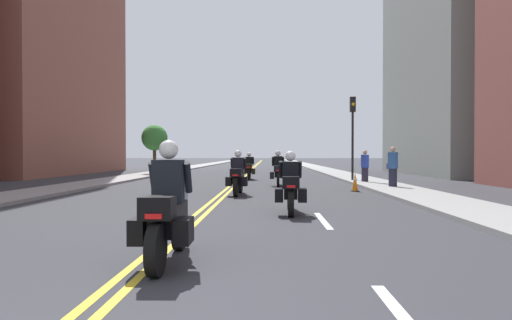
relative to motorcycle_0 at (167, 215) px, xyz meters
name	(u,v)px	position (x,y,z in m)	size (l,w,h in m)	color
ground_plane	(254,167)	(-0.31, 43.88, -0.66)	(264.00, 264.00, 0.00)	#2F3035
sidewalk_left	(194,167)	(-7.20, 43.88, -0.60)	(2.25, 144.00, 0.12)	gray
sidewalk_right	(314,167)	(6.58, 43.88, -0.60)	(2.25, 144.00, 0.12)	gray
centreline_yellow_inner	(253,167)	(-0.43, 43.88, -0.65)	(0.12, 132.00, 0.01)	yellow
centreline_yellow_outer	(255,167)	(-0.19, 43.88, -0.65)	(0.12, 132.00, 0.01)	yellow
lane_dashes_white	(285,175)	(2.58, 24.88, -0.65)	(0.14, 56.40, 0.01)	silver
building_right_1	(477,38)	(16.82, 26.63, 9.40)	(10.03, 14.68, 20.12)	gray
motorcycle_0	(167,215)	(0.00, 0.00, 0.00)	(0.77, 2.12, 1.67)	black
motorcycle_1	(290,188)	(1.91, 4.98, -0.02)	(0.77, 2.08, 1.56)	black
motorcycle_2	(238,177)	(0.26, 9.86, 0.00)	(0.78, 2.22, 1.64)	black
motorcycle_3	(278,171)	(1.82, 14.55, 0.02)	(0.77, 2.20, 1.67)	black
motorcycle_4	(249,168)	(0.23, 19.63, 0.00)	(0.76, 2.15, 1.61)	black
traffic_cone_0	(355,182)	(4.83, 11.57, -0.28)	(0.30, 0.30, 0.77)	black
traffic_light_near	(353,123)	(5.86, 17.33, 2.49)	(0.28, 0.38, 4.54)	black
pedestrian_0	(365,166)	(6.21, 16.00, 0.22)	(0.35, 0.42, 1.70)	#292639
pedestrian_1	(393,167)	(6.65, 12.69, 0.28)	(0.41, 0.48, 1.80)	#222437
street_tree_1	(155,138)	(-6.85, 25.16, 2.00)	(1.86, 1.86, 3.62)	#463522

